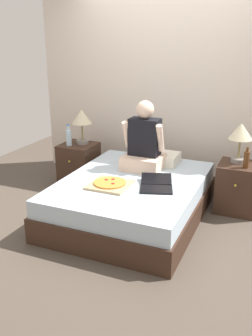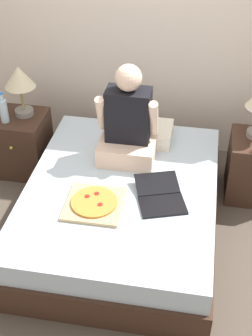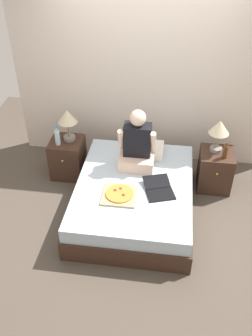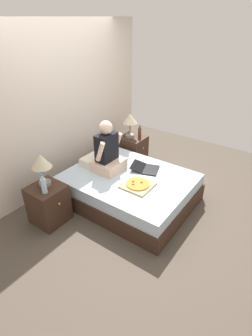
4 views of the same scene
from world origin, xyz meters
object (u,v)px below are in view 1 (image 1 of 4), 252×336
person_seated (144,144)px  laptop (156,186)px  bed (132,199)px  lamp_on_left_nightstand (82,119)px  nightstand_right (237,187)px  lamp_on_right_nightstand (241,134)px  water_bottle (69,137)px  nightstand_left (79,164)px  pizza_box (110,184)px  beer_bottle (246,159)px

person_seated → laptop: (0.32, -0.50, -0.27)m
bed → lamp_on_left_nightstand: (-0.98, 0.68, 0.66)m
nightstand_right → lamp_on_right_nightstand: (-0.03, 0.05, 0.60)m
water_bottle → lamp_on_right_nightstand: 2.11m
nightstand_left → water_bottle: size_ratio=2.00×
water_bottle → nightstand_right: bearing=2.4°
bed → water_bottle: 1.31m
nightstand_right → laptop: nightstand_right is taller
nightstand_left → pizza_box: 1.26m
lamp_on_left_nightstand → water_bottle: (-0.12, -0.14, -0.22)m
bed → pizza_box: bearing=-119.9°
lamp_on_left_nightstand → lamp_on_right_nightstand: size_ratio=1.00×
water_bottle → nightstand_left: bearing=48.3°
pizza_box → nightstand_right: bearing=37.0°
lamp_on_right_nightstand → person_seated: (-1.01, -0.29, -0.15)m
bed → laptop: laptop is taller
nightstand_right → beer_bottle: 0.39m
laptop → pizza_box: laptop is taller
nightstand_left → laptop: 1.53m
pizza_box → laptop: bearing=16.8°
water_bottle → nightstand_right: (2.12, 0.09, -0.39)m
lamp_on_right_nightstand → pizza_box: lamp_on_right_nightstand is taller
bed → nightstand_left: nightstand_left is taller
nightstand_left → water_bottle: 0.41m
beer_bottle → person_seated: person_seated is taller
laptop → lamp_on_right_nightstand: bearing=49.2°
bed → nightstand_left: (-1.02, 0.63, 0.06)m
laptop → nightstand_right: bearing=46.2°
nightstand_left → lamp_on_left_nightstand: lamp_on_left_nightstand is taller
bed → nightstand_right: nightstand_right is taller
bed → nightstand_right: (1.02, 0.63, 0.06)m
person_seated → pizza_box: 0.71m
water_bottle → beer_bottle: size_ratio=1.20×
nightstand_right → bed: bearing=-148.5°
nightstand_right → beer_bottle: beer_bottle is taller
lamp_on_left_nightstand → water_bottle: bearing=-130.6°
bed → lamp_on_right_nightstand: lamp_on_right_nightstand is taller
lamp_on_left_nightstand → beer_bottle: lamp_on_left_nightstand is taller
lamp_on_right_nightstand → person_seated: size_ratio=0.58×
laptop → lamp_on_left_nightstand: bearing=148.4°
beer_bottle → water_bottle: bearing=179.7°
bed → nightstand_left: 1.20m
beer_bottle → nightstand_right: bearing=125.0°
lamp_on_right_nightstand → bed: bearing=-145.7°
person_seated → pizza_box: (-0.13, -0.64, -0.27)m
bed → beer_bottle: beer_bottle is taller
lamp_on_left_nightstand → nightstand_right: bearing=-1.4°
lamp_on_right_nightstand → pizza_box: 1.53m
nightstand_right → pizza_box: nightstand_right is taller
lamp_on_left_nightstand → water_bottle: size_ratio=1.63×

